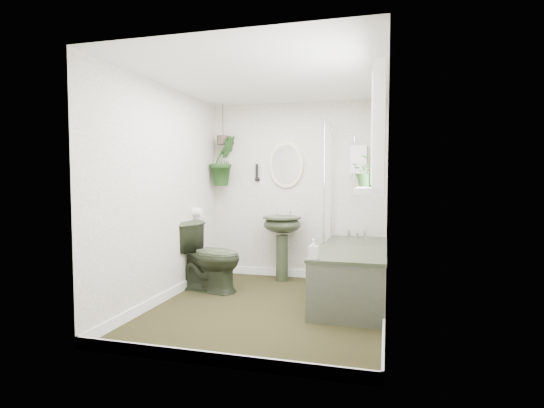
# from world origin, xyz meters

# --- Properties ---
(floor) EXTENTS (2.30, 2.80, 0.02)m
(floor) POSITION_xyz_m (0.00, 0.00, -0.01)
(floor) COLOR #2A2616
(floor) RESTS_ON ground
(ceiling) EXTENTS (2.30, 2.80, 0.02)m
(ceiling) POSITION_xyz_m (0.00, 0.00, 2.31)
(ceiling) COLOR white
(ceiling) RESTS_ON ground
(wall_back) EXTENTS (2.30, 0.02, 2.30)m
(wall_back) POSITION_xyz_m (0.00, 1.41, 1.15)
(wall_back) COLOR white
(wall_back) RESTS_ON ground
(wall_front) EXTENTS (2.30, 0.02, 2.30)m
(wall_front) POSITION_xyz_m (0.00, -1.41, 1.15)
(wall_front) COLOR white
(wall_front) RESTS_ON ground
(wall_left) EXTENTS (0.02, 2.80, 2.30)m
(wall_left) POSITION_xyz_m (-1.16, 0.00, 1.15)
(wall_left) COLOR white
(wall_left) RESTS_ON ground
(wall_right) EXTENTS (0.02, 2.80, 2.30)m
(wall_right) POSITION_xyz_m (1.16, 0.00, 1.15)
(wall_right) COLOR white
(wall_right) RESTS_ON ground
(skirting) EXTENTS (2.30, 2.80, 0.10)m
(skirting) POSITION_xyz_m (0.00, 0.00, 0.05)
(skirting) COLOR white
(skirting) RESTS_ON floor
(bathtub) EXTENTS (0.72, 1.72, 0.58)m
(bathtub) POSITION_xyz_m (0.80, 0.50, 0.29)
(bathtub) COLOR #2B3320
(bathtub) RESTS_ON floor
(bath_screen) EXTENTS (0.04, 0.72, 1.40)m
(bath_screen) POSITION_xyz_m (0.47, 0.99, 1.28)
(bath_screen) COLOR silver
(bath_screen) RESTS_ON bathtub
(shower_box) EXTENTS (0.20, 0.10, 0.35)m
(shower_box) POSITION_xyz_m (0.80, 1.34, 1.55)
(shower_box) COLOR white
(shower_box) RESTS_ON wall_back
(oval_mirror) EXTENTS (0.46, 0.03, 0.62)m
(oval_mirror) POSITION_xyz_m (-0.14, 1.37, 1.50)
(oval_mirror) COLOR beige
(oval_mirror) RESTS_ON wall_back
(wall_sconce) EXTENTS (0.04, 0.04, 0.22)m
(wall_sconce) POSITION_xyz_m (-0.54, 1.36, 1.40)
(wall_sconce) COLOR black
(wall_sconce) RESTS_ON wall_back
(toilet_roll_holder) EXTENTS (0.11, 0.11, 0.11)m
(toilet_roll_holder) POSITION_xyz_m (-1.10, 0.70, 0.90)
(toilet_roll_holder) COLOR white
(toilet_roll_holder) RESTS_ON wall_left
(window_recess) EXTENTS (0.08, 1.00, 0.90)m
(window_recess) POSITION_xyz_m (1.09, -0.70, 1.65)
(window_recess) COLOR white
(window_recess) RESTS_ON wall_right
(window_sill) EXTENTS (0.18, 1.00, 0.04)m
(window_sill) POSITION_xyz_m (1.02, -0.70, 1.23)
(window_sill) COLOR white
(window_sill) RESTS_ON wall_right
(window_blinds) EXTENTS (0.01, 0.86, 0.76)m
(window_blinds) POSITION_xyz_m (1.04, -0.70, 1.65)
(window_blinds) COLOR white
(window_blinds) RESTS_ON wall_right
(toilet) EXTENTS (0.87, 0.61, 0.81)m
(toilet) POSITION_xyz_m (-0.85, 0.47, 0.40)
(toilet) COLOR #2B3320
(toilet) RESTS_ON floor
(pedestal_sink) EXTENTS (0.55, 0.50, 0.83)m
(pedestal_sink) POSITION_xyz_m (-0.14, 1.15, 0.42)
(pedestal_sink) COLOR #2B3320
(pedestal_sink) RESTS_ON floor
(sill_plant) EXTENTS (0.25, 0.23, 0.24)m
(sill_plant) POSITION_xyz_m (1.00, -0.67, 1.37)
(sill_plant) COLOR black
(sill_plant) RESTS_ON window_sill
(hanging_plant) EXTENTS (0.46, 0.47, 0.67)m
(hanging_plant) POSITION_xyz_m (-0.97, 1.23, 1.55)
(hanging_plant) COLOR black
(hanging_plant) RESTS_ON ceiling
(soap_bottle) EXTENTS (0.09, 0.09, 0.18)m
(soap_bottle) POSITION_xyz_m (0.51, -0.29, 0.67)
(soap_bottle) COLOR black
(soap_bottle) RESTS_ON bathtub
(hanging_pot) EXTENTS (0.16, 0.16, 0.12)m
(hanging_pot) POSITION_xyz_m (-0.97, 1.23, 1.82)
(hanging_pot) COLOR #3F3128
(hanging_pot) RESTS_ON ceiling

